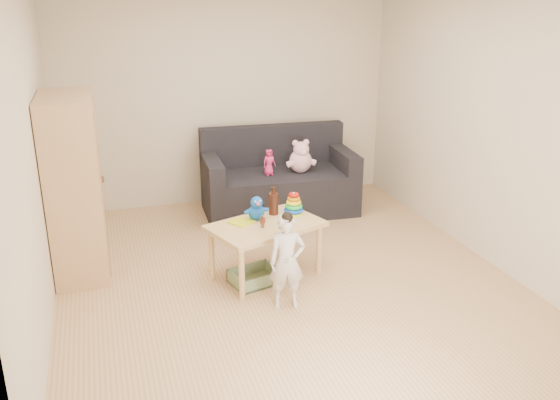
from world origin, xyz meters
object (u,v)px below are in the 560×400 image
object	(u,v)px
wardrobe	(74,187)
toddler	(287,263)
play_table	(266,250)
sofa	(279,192)

from	to	relation	value
wardrobe	toddler	xyz separation A→B (m)	(1.63, -1.23, -0.43)
play_table	toddler	world-z (taller)	toddler
play_table	toddler	xyz separation A→B (m)	(0.01, -0.59, 0.14)
wardrobe	toddler	bearing A→B (deg)	-37.03
play_table	wardrobe	bearing A→B (deg)	158.39
sofa	toddler	world-z (taller)	toddler
sofa	play_table	world-z (taller)	play_table
wardrobe	play_table	bearing A→B (deg)	-21.61
wardrobe	play_table	size ratio (longest dim) A/B	1.68
sofa	toddler	size ratio (longest dim) A/B	2.20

